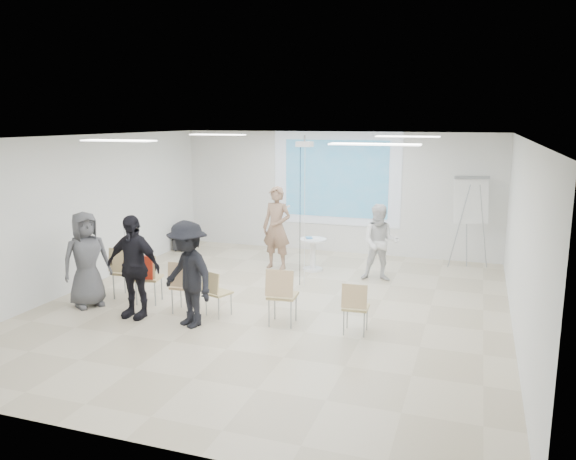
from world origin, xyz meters
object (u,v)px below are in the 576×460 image
(player_left, at_px, (277,222))
(chair_right_inner, at_px, (281,292))
(audience_outer, at_px, (86,254))
(pedestal_table, at_px, (313,252))
(chair_left_mid, at_px, (147,275))
(chair_center, at_px, (215,290))
(audience_left, at_px, (133,259))
(av_cart, at_px, (184,238))
(player_right, at_px, (380,239))
(chair_left_inner, at_px, (183,283))
(flipchart_easel, at_px, (471,201))
(laptop, at_px, (186,284))
(chair_far_left, at_px, (125,268))
(audience_mid, at_px, (188,267))
(chair_right_far, at_px, (355,304))

(player_left, relative_size, chair_right_inner, 2.17)
(audience_outer, bearing_deg, pedestal_table, -7.13)
(chair_right_inner, bearing_deg, chair_left_mid, 169.30)
(chair_center, height_order, audience_left, audience_left)
(av_cart, bearing_deg, player_right, -13.93)
(chair_left_inner, bearing_deg, flipchart_easel, 41.01)
(av_cart, bearing_deg, laptop, -62.63)
(chair_far_left, distance_m, audience_outer, 0.78)
(audience_mid, bearing_deg, av_cart, 146.89)
(laptop, bearing_deg, flipchart_easel, -139.64)
(player_left, height_order, chair_far_left, player_left)
(player_right, xyz_separation_m, chair_right_far, (0.16, -3.13, -0.39))
(pedestal_table, height_order, chair_right_far, chair_right_far)
(chair_right_far, height_order, laptop, chair_right_far)
(audience_left, height_order, audience_outer, audience_left)
(pedestal_table, distance_m, chair_right_far, 3.81)
(laptop, xyz_separation_m, av_cart, (-2.32, 4.09, -0.18))
(player_left, relative_size, chair_far_left, 2.13)
(player_left, relative_size, chair_center, 2.64)
(audience_mid, bearing_deg, chair_center, 95.39)
(player_right, height_order, chair_left_mid, player_right)
(audience_left, relative_size, av_cart, 2.88)
(pedestal_table, xyz_separation_m, chair_right_inner, (0.48, -3.42, 0.16))
(chair_right_inner, bearing_deg, chair_left_inner, 173.88)
(pedestal_table, height_order, laptop, pedestal_table)
(flipchart_easel, bearing_deg, chair_far_left, -160.94)
(chair_left_mid, bearing_deg, flipchart_easel, 27.61)
(player_right, distance_m, audience_outer, 5.72)
(pedestal_table, relative_size, flipchart_easel, 0.38)
(player_left, relative_size, player_right, 1.19)
(chair_left_inner, bearing_deg, player_left, 76.20)
(pedestal_table, distance_m, chair_center, 3.45)
(audience_mid, distance_m, flipchart_easel, 6.72)
(chair_right_far, distance_m, av_cart, 6.78)
(chair_far_left, height_order, laptop, chair_far_left)
(chair_left_mid, xyz_separation_m, laptop, (0.86, -0.13, -0.05))
(chair_center, bearing_deg, audience_outer, -154.73)
(av_cart, bearing_deg, chair_left_mid, -72.03)
(chair_far_left, xyz_separation_m, chair_right_far, (4.43, -0.38, -0.09))
(chair_center, bearing_deg, chair_far_left, -169.75)
(chair_far_left, xyz_separation_m, chair_left_inner, (1.43, -0.36, -0.03))
(audience_left, height_order, av_cart, audience_left)
(player_right, height_order, flipchart_easel, flipchart_easel)
(chair_far_left, bearing_deg, audience_outer, -126.44)
(audience_mid, relative_size, flipchart_easel, 0.95)
(pedestal_table, relative_size, audience_left, 0.39)
(player_left, height_order, chair_center, player_left)
(chair_left_mid, relative_size, laptop, 2.73)
(chair_left_mid, relative_size, chair_center, 1.17)
(chair_left_inner, distance_m, chair_right_far, 3.00)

